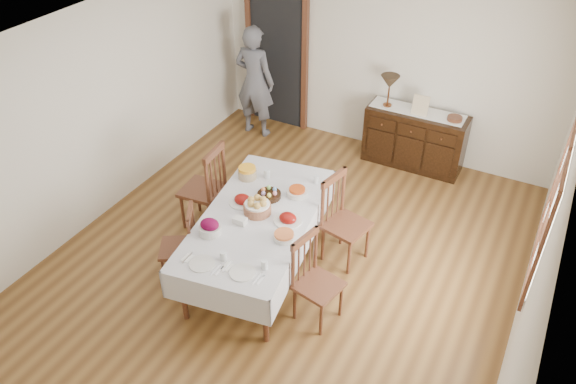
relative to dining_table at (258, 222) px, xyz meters
The scene contains 26 objects.
ground 0.73m from the dining_table, 44.18° to the left, with size 6.00×6.00×0.00m, color brown.
room_shell 1.16m from the dining_table, 84.35° to the left, with size 5.02×6.02×2.65m.
dining_table is the anchor object (origin of this frame).
chair_left_near 0.85m from the dining_table, 143.72° to the right, with size 0.52×0.52×0.92m.
chair_left_far 1.05m from the dining_table, 157.28° to the left, with size 0.51×0.51×1.12m.
chair_right_near 0.92m from the dining_table, 21.44° to the right, with size 0.49×0.49×0.99m.
chair_right_far 0.96m from the dining_table, 40.56° to the left, with size 0.53×0.53×1.08m.
sideboard 3.05m from the dining_table, 73.89° to the left, with size 1.39×0.51×0.83m.
person 3.14m from the dining_table, 121.21° to the left, with size 0.58×0.37×1.84m, color #595A64.
bread_basket 0.18m from the dining_table, 121.19° to the left, with size 0.30×0.30×0.18m.
egg_basket 0.38m from the dining_table, 99.26° to the left, with size 0.27×0.27×0.11m.
ham_platter_a 0.32m from the dining_table, 153.95° to the left, with size 0.30×0.30×0.11m.
ham_platter_b 0.35m from the dining_table, 13.01° to the left, with size 0.30×0.30×0.11m.
beet_bowl 0.57m from the dining_table, 121.27° to the right, with size 0.23×0.23×0.17m.
carrot_bowl 0.58m from the dining_table, 69.54° to the left, with size 0.24×0.24×0.09m.
pineapple_bowl 0.76m from the dining_table, 129.61° to the left, with size 0.22×0.22×0.14m.
casserole_dish 0.48m from the dining_table, 24.65° to the right, with size 0.22×0.22×0.07m.
butter_dish 0.25m from the dining_table, 116.94° to the right, with size 0.15×0.11×0.07m.
setting_left 0.85m from the dining_table, 93.25° to the right, with size 0.44×0.31×0.10m.
setting_right 0.85m from the dining_table, 64.69° to the right, with size 0.44×0.31×0.10m.
glass_far_a 0.74m from the dining_table, 111.78° to the left, with size 0.07×0.07×0.11m.
glass_far_b 0.90m from the dining_table, 71.06° to the left, with size 0.06×0.06×0.10m.
runner 3.07m from the dining_table, 74.53° to the left, with size 1.30×0.35×0.01m.
table_lamp 2.98m from the dining_table, 82.20° to the left, with size 0.26×0.26×0.46m.
picture_frame 3.01m from the dining_table, 73.11° to the left, with size 0.22×0.08×0.28m.
deco_bowl 3.22m from the dining_table, 65.41° to the left, with size 0.20×0.20×0.06m.
Camera 1 is at (2.27, -4.18, 4.46)m, focal length 35.00 mm.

